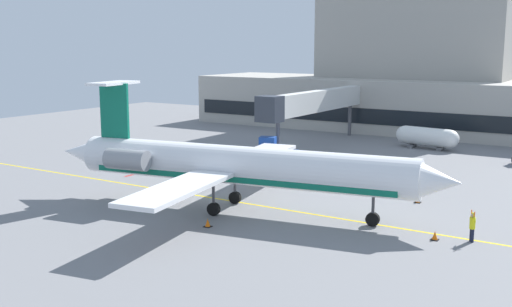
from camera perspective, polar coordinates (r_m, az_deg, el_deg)
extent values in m
cube|color=slate|center=(45.62, -5.28, -4.78)|extent=(120.00, 120.00, 0.10)
cube|color=yellow|center=(47.25, -3.71, -4.17)|extent=(108.00, 0.24, 0.01)
cube|color=red|center=(58.95, -9.33, -1.44)|extent=(0.30, 8.00, 0.01)
cube|color=#ADA89E|center=(87.47, 12.96, 4.45)|extent=(57.83, 14.59, 6.97)
cube|color=#9F9A91|center=(90.34, 14.43, 10.83)|extent=(25.96, 10.21, 12.77)
cube|color=black|center=(80.72, 11.18, 3.34)|extent=(55.52, 0.12, 1.99)
cube|color=silver|center=(72.37, 5.89, 4.88)|extent=(1.40, 20.67, 2.40)
cube|color=#2D333D|center=(62.56, 1.27, 4.14)|extent=(2.40, 2.00, 2.64)
cylinder|color=#4C4C51|center=(80.66, 8.66, 3.07)|extent=(0.44, 0.44, 3.97)
cylinder|color=#4C4C51|center=(64.41, 2.04, 1.45)|extent=(0.44, 0.44, 3.97)
cylinder|color=white|center=(42.92, -1.46, -1.10)|extent=(24.80, 6.75, 2.70)
cube|color=#0C664C|center=(43.07, -1.46, -2.07)|extent=(22.32, 6.07, 0.49)
cone|color=white|center=(39.47, 16.43, -2.50)|extent=(3.36, 3.10, 2.64)
cone|color=white|center=(49.97, -15.78, 0.10)|extent=(3.84, 2.84, 2.29)
cube|color=white|center=(49.26, 0.17, -0.14)|extent=(4.57, 10.39, 0.28)
cube|color=white|center=(38.07, -7.26, -3.24)|extent=(4.57, 10.39, 0.28)
cylinder|color=gray|center=(48.41, -8.98, 0.29)|extent=(3.44, 2.00, 1.48)
cylinder|color=gray|center=(44.92, -11.83, -0.55)|extent=(3.44, 2.00, 1.48)
cube|color=#0C664C|center=(47.60, -12.96, 3.89)|extent=(2.43, 0.64, 4.12)
cube|color=white|center=(47.43, -13.06, 6.36)|extent=(2.58, 4.57, 0.20)
cylinder|color=#3F3F44|center=(40.48, 10.78, -4.67)|extent=(0.20, 0.20, 1.49)
cylinder|color=black|center=(40.74, 10.74, -6.00)|extent=(0.95, 0.49, 0.90)
cylinder|color=#3F3F44|center=(45.37, -1.97, -2.91)|extent=(0.20, 0.20, 1.49)
cylinder|color=black|center=(45.60, -1.96, -4.10)|extent=(0.95, 0.49, 0.90)
cylinder|color=#3F3F44|center=(42.31, -3.96, -3.88)|extent=(0.20, 0.20, 1.49)
cylinder|color=black|center=(42.55, -3.95, -5.15)|extent=(0.95, 0.49, 0.90)
cube|color=#1E4CB2|center=(62.94, 2.08, 0.03)|extent=(4.27, 2.64, 0.64)
cube|color=#1A4197|center=(63.02, 1.09, 0.96)|extent=(1.93, 1.75, 1.33)
cylinder|color=black|center=(62.61, 0.68, -0.31)|extent=(0.75, 0.48, 0.70)
cylinder|color=black|center=(64.00, 0.99, -0.09)|extent=(0.75, 0.48, 0.70)
cylinder|color=black|center=(62.02, 3.21, -0.43)|extent=(0.75, 0.48, 0.70)
cylinder|color=black|center=(63.43, 3.46, -0.20)|extent=(0.75, 0.48, 0.70)
cylinder|color=white|center=(72.12, 15.53, 1.52)|extent=(5.74, 2.90, 2.06)
sphere|color=white|center=(70.98, 17.51, 1.29)|extent=(2.01, 2.01, 2.01)
sphere|color=white|center=(73.35, 13.61, 1.74)|extent=(2.01, 2.01, 2.01)
cube|color=#59595B|center=(72.79, 14.25, 0.69)|extent=(0.60, 1.85, 0.35)
cube|color=#59595B|center=(71.85, 16.73, 0.46)|extent=(0.60, 1.85, 0.35)
cylinder|color=#191E33|center=(39.19, 19.28, -7.11)|extent=(0.18, 0.18, 0.80)
cylinder|color=#191E33|center=(39.01, 19.39, -7.20)|extent=(0.18, 0.18, 0.80)
cylinder|color=yellow|center=(38.89, 19.39, -6.10)|extent=(0.34, 0.34, 0.69)
sphere|color=tan|center=(38.77, 19.43, -5.44)|extent=(0.24, 0.24, 0.24)
cylinder|color=yellow|center=(38.98, 19.31, -5.45)|extent=(0.30, 0.37, 0.50)
cylinder|color=#F2590C|center=(38.93, 19.33, -5.14)|extent=(0.06, 0.06, 0.28)
cylinder|color=yellow|center=(38.59, 19.55, -5.62)|extent=(0.30, 0.37, 0.50)
cylinder|color=#F2590C|center=(38.53, 19.57, -5.31)|extent=(0.06, 0.06, 0.28)
cone|color=orange|center=(47.43, 14.74, -4.09)|extent=(0.36, 0.36, 0.55)
cube|color=black|center=(47.49, 14.73, -4.39)|extent=(0.47, 0.47, 0.04)
cone|color=orange|center=(40.01, -4.49, -6.40)|extent=(0.36, 0.36, 0.55)
cube|color=black|center=(40.09, -4.49, -6.75)|extent=(0.47, 0.47, 0.04)
cone|color=orange|center=(38.82, 16.22, -7.30)|extent=(0.36, 0.36, 0.55)
cube|color=black|center=(38.90, 16.20, -7.66)|extent=(0.47, 0.47, 0.04)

